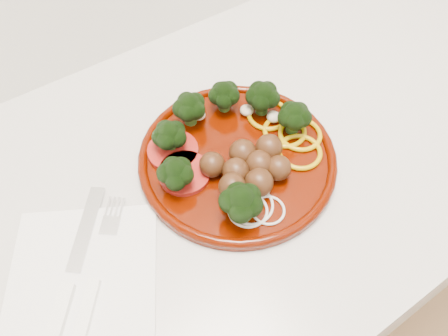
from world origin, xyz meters
TOP-DOWN VIEW (x-y plane):
  - counter at (0.00, 1.70)m, footprint 2.40×0.60m
  - plate at (-0.04, 1.69)m, footprint 0.29×0.29m
  - napkin at (-0.30, 1.66)m, footprint 0.24×0.24m
  - knife at (-0.32, 1.64)m, footprint 0.16×0.19m
  - fork at (-0.30, 1.62)m, footprint 0.14×0.17m

SIDE VIEW (x-z plane):
  - counter at x=0.00m, z-range 0.00..0.90m
  - napkin at x=-0.30m, z-range 0.90..0.90m
  - fork at x=-0.30m, z-range 0.90..0.91m
  - knife at x=-0.32m, z-range 0.90..0.91m
  - plate at x=-0.04m, z-range 0.89..0.95m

